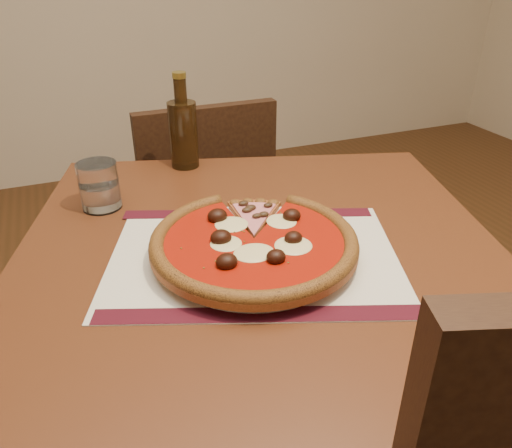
{
  "coord_description": "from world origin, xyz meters",
  "views": [
    {
      "loc": [
        -0.44,
        0.11,
        1.18
      ],
      "look_at": [
        -0.17,
        0.78,
        0.78
      ],
      "focal_mm": 35.0,
      "sensor_mm": 36.0,
      "label": 1
    }
  ],
  "objects_px": {
    "table": "(260,294)",
    "pizza": "(254,241)",
    "bottle": "(183,131)",
    "chair_far": "(202,211)",
    "water_glass": "(99,186)",
    "plate": "(254,251)"
  },
  "relations": [
    {
      "from": "pizza",
      "to": "bottle",
      "type": "xyz_separation_m",
      "value": [
        -0.0,
        0.41,
        0.05
      ]
    },
    {
      "from": "chair_far",
      "to": "table",
      "type": "bearing_deg",
      "value": 82.7
    },
    {
      "from": "chair_far",
      "to": "water_glass",
      "type": "bearing_deg",
      "value": 54.58
    },
    {
      "from": "water_glass",
      "to": "plate",
      "type": "bearing_deg",
      "value": -53.27
    },
    {
      "from": "table",
      "to": "plate",
      "type": "height_order",
      "value": "plate"
    },
    {
      "from": "pizza",
      "to": "bottle",
      "type": "relative_size",
      "value": 1.57
    },
    {
      "from": "bottle",
      "to": "water_glass",
      "type": "bearing_deg",
      "value": -144.44
    },
    {
      "from": "table",
      "to": "chair_far",
      "type": "distance_m",
      "value": 0.71
    },
    {
      "from": "pizza",
      "to": "water_glass",
      "type": "bearing_deg",
      "value": 126.69
    },
    {
      "from": "pizza",
      "to": "plate",
      "type": "bearing_deg",
      "value": 72.16
    },
    {
      "from": "pizza",
      "to": "bottle",
      "type": "distance_m",
      "value": 0.42
    },
    {
      "from": "chair_far",
      "to": "plate",
      "type": "xyz_separation_m",
      "value": [
        -0.11,
        -0.71,
        0.29
      ]
    },
    {
      "from": "table",
      "to": "water_glass",
      "type": "height_order",
      "value": "water_glass"
    },
    {
      "from": "pizza",
      "to": "water_glass",
      "type": "distance_m",
      "value": 0.34
    },
    {
      "from": "table",
      "to": "bottle",
      "type": "bearing_deg",
      "value": 93.78
    },
    {
      "from": "table",
      "to": "chair_far",
      "type": "bearing_deg",
      "value": 82.76
    },
    {
      "from": "pizza",
      "to": "chair_far",
      "type": "bearing_deg",
      "value": 81.2
    },
    {
      "from": "chair_far",
      "to": "plate",
      "type": "relative_size",
      "value": 2.85
    },
    {
      "from": "plate",
      "to": "pizza",
      "type": "distance_m",
      "value": 0.02
    },
    {
      "from": "chair_far",
      "to": "pizza",
      "type": "bearing_deg",
      "value": 81.13
    },
    {
      "from": "table",
      "to": "chair_far",
      "type": "height_order",
      "value": "chair_far"
    },
    {
      "from": "table",
      "to": "pizza",
      "type": "bearing_deg",
      "value": -128.06
    }
  ]
}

